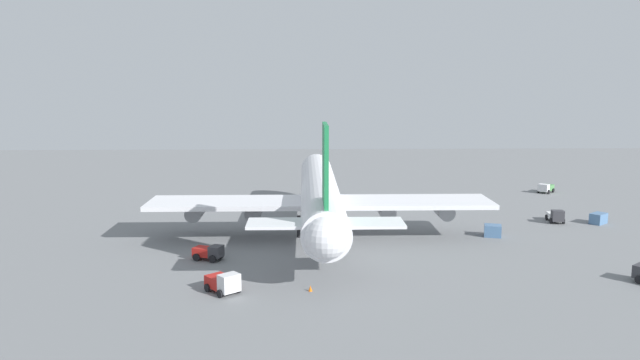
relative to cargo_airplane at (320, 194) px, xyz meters
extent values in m
plane|color=slate|center=(0.28, 0.00, -6.29)|extent=(244.11, 244.11, 0.00)
cylinder|color=silver|center=(0.28, 0.00, 0.10)|extent=(55.55, 5.99, 5.99)
sphere|color=silver|center=(28.06, 0.00, 0.10)|extent=(5.87, 5.87, 5.87)
sphere|color=silver|center=(-27.49, 0.00, 0.10)|extent=(5.09, 5.09, 5.09)
cube|color=#1E7F47|center=(-23.05, 0.00, 7.89)|extent=(7.78, 0.50, 9.58)
cube|color=silver|center=(-24.16, -4.79, 1.00)|extent=(5.00, 8.98, 0.36)
cube|color=silver|center=(-24.16, 4.79, 1.00)|extent=(5.00, 8.98, 0.36)
cube|color=silver|center=(-2.49, -14.02, -0.79)|extent=(9.44, 24.46, 0.70)
cube|color=silver|center=(-2.49, 14.02, -0.79)|extent=(9.44, 24.46, 0.70)
cylinder|color=gray|center=(-1.49, -10.35, -2.40)|extent=(4.79, 2.51, 2.51)
cylinder|color=gray|center=(-1.49, -19.40, -2.40)|extent=(4.79, 2.51, 2.51)
cylinder|color=gray|center=(-1.49, 10.35, -2.40)|extent=(4.79, 2.51, 2.51)
cylinder|color=gray|center=(-1.49, 19.40, -2.40)|extent=(4.79, 2.51, 2.51)
cylinder|color=black|center=(18.06, 0.00, -4.59)|extent=(0.70, 0.70, 3.41)
cylinder|color=black|center=(-2.49, -3.29, -4.59)|extent=(0.70, 0.70, 3.41)
cylinder|color=black|center=(-2.49, 3.29, -4.59)|extent=(0.70, 0.70, 3.41)
cube|color=#333338|center=(5.52, -40.45, -4.92)|extent=(1.84, 2.09, 1.82)
cube|color=white|center=(7.73, -40.72, -5.38)|extent=(3.04, 2.23, 0.90)
cylinder|color=black|center=(5.68, -39.42, -5.83)|extent=(0.96, 0.39, 0.94)
cylinder|color=black|center=(5.43, -41.49, -5.83)|extent=(0.96, 0.39, 0.94)
cylinder|color=black|center=(8.42, -39.75, -5.83)|extent=(0.96, 0.39, 0.94)
cylinder|color=black|center=(8.16, -41.83, -5.83)|extent=(0.96, 0.39, 0.94)
cube|color=#333338|center=(-14.78, 14.38, -5.01)|extent=(2.33, 2.12, 1.54)
cube|color=#B21E19|center=(-14.05, 16.23, -5.19)|extent=(2.68, 2.98, 1.16)
cylinder|color=black|center=(-15.75, 14.76, -5.78)|extent=(0.64, 1.07, 1.04)
cylinder|color=black|center=(-13.81, 13.99, -5.78)|extent=(0.64, 1.07, 1.04)
cylinder|color=black|center=(-14.84, 17.05, -5.78)|extent=(0.64, 1.07, 1.04)
cylinder|color=black|center=(-12.90, 16.28, -5.78)|extent=(0.64, 1.07, 1.04)
cube|color=silver|center=(33.68, -49.12, -5.05)|extent=(2.57, 2.60, 1.58)
cube|color=#4C8C4C|center=(35.24, -50.56, -5.25)|extent=(3.36, 3.32, 1.18)
cylinder|color=black|center=(34.46, -48.30, -5.84)|extent=(0.85, 0.82, 0.91)
cylinder|color=black|center=(32.93, -49.96, -5.84)|extent=(0.85, 0.82, 0.91)
cylinder|color=black|center=(36.39, -50.09, -5.84)|extent=(0.85, 0.82, 0.91)
cylinder|color=black|center=(34.86, -51.74, -5.84)|extent=(0.85, 0.82, 0.91)
cylinder|color=black|center=(-25.73, -37.39, -5.78)|extent=(0.98, 0.87, 1.03)
cube|color=silver|center=(-28.37, 11.02, -4.82)|extent=(2.63, 2.72, 2.01)
cube|color=#B21E19|center=(-26.72, 12.41, -5.19)|extent=(3.57, 3.51, 1.29)
cylinder|color=black|center=(-29.12, 11.98, -5.83)|extent=(0.89, 0.81, 0.93)
cylinder|color=black|center=(-27.55, 10.12, -5.83)|extent=(0.89, 0.81, 0.93)
cylinder|color=black|center=(-27.08, 13.70, -5.83)|extent=(0.89, 0.81, 0.93)
cylinder|color=black|center=(-25.51, 11.84, -5.83)|extent=(0.89, 0.81, 0.93)
cube|color=#4C729E|center=(5.38, -47.43, -5.39)|extent=(3.39, 3.54, 1.80)
cube|color=#4C729E|center=(-2.77, -26.82, -5.38)|extent=(2.77, 3.04, 1.83)
cone|color=orange|center=(27.74, 1.67, -5.97)|extent=(0.46, 0.46, 0.66)
cone|color=orange|center=(-27.18, 1.86, -5.96)|extent=(0.46, 0.46, 0.66)
camera|label=1|loc=(-94.71, 2.57, 17.57)|focal=34.37mm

